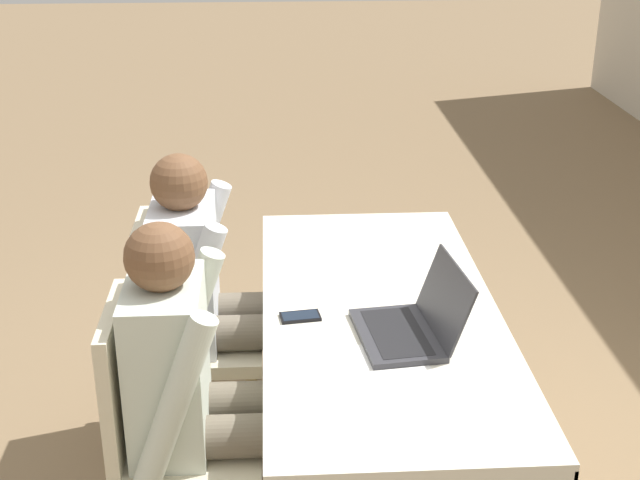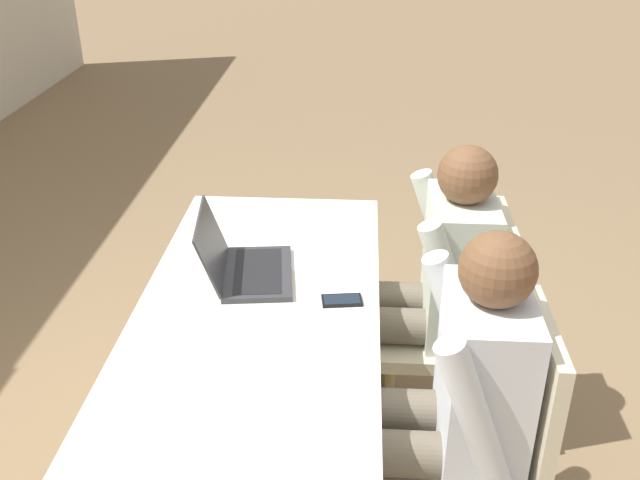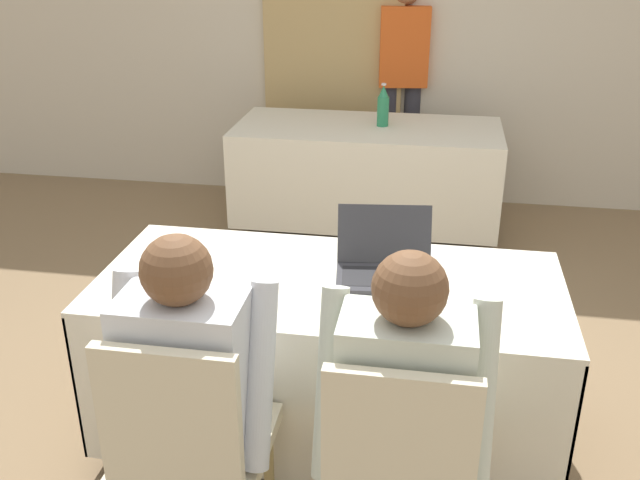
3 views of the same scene
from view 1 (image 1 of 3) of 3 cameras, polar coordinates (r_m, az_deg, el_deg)
name	(u,v)px [view 1 (image 1 of 3)]	position (r m, az deg, el deg)	size (l,w,h in m)	color
conference_table_near	(379,354)	(3.04, 3.80, -7.30)	(1.70, 0.78, 0.72)	silver
laptop	(411,324)	(2.77, 5.85, -5.37)	(0.39, 0.34, 0.23)	#333338
cell_phone	(300,317)	(2.88, -1.28, -4.92)	(0.09, 0.14, 0.01)	black
paper_beside_laptop	(371,362)	(2.65, 3.30, -7.81)	(0.29, 0.35, 0.00)	white
chair_near_left	(181,327)	(3.33, -8.87, -5.54)	(0.44, 0.44, 0.91)	tan
chair_near_right	(164,427)	(2.80, -9.97, -11.68)	(0.44, 0.44, 0.91)	tan
person_checkered_shirt	(207,288)	(3.25, -7.23, -3.04)	(0.50, 0.52, 1.17)	#665B4C
person_white_shirt	(195,380)	(2.70, -8.00, -8.90)	(0.50, 0.52, 1.17)	#665B4C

